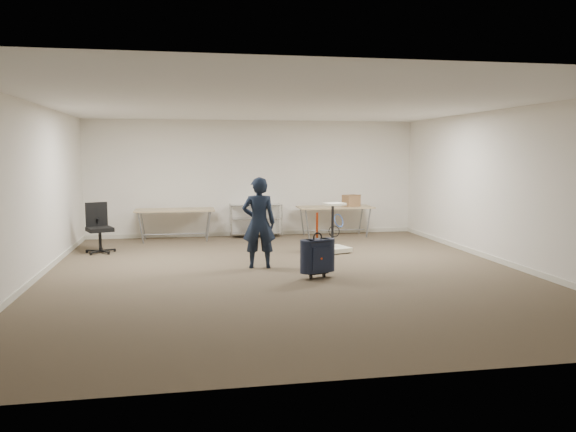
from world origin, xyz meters
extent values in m
plane|color=#4D3F2E|center=(0.00, 0.00, 0.00)|extent=(9.00, 9.00, 0.00)
plane|color=white|center=(0.00, 4.50, 1.40)|extent=(8.00, 0.00, 8.00)
plane|color=white|center=(0.00, -4.50, 1.40)|extent=(8.00, 0.00, 8.00)
plane|color=white|center=(-4.00, 0.00, 1.40)|extent=(0.00, 9.00, 9.00)
plane|color=white|center=(4.00, 0.00, 1.40)|extent=(0.00, 9.00, 9.00)
plane|color=white|center=(0.00, 0.00, 2.80)|extent=(8.00, 8.00, 0.00)
cube|color=beige|center=(0.00, 4.49, 0.05)|extent=(8.00, 0.02, 0.10)
cube|color=beige|center=(-3.99, 0.00, 0.05)|extent=(0.02, 9.00, 0.10)
cube|color=beige|center=(3.99, 0.00, 0.05)|extent=(0.02, 9.00, 0.10)
cube|color=tan|center=(-1.90, 3.95, 0.71)|extent=(1.80, 0.75, 0.03)
cylinder|color=gray|center=(-1.90, 3.95, 0.15)|extent=(1.50, 0.02, 0.02)
cylinder|color=gray|center=(-2.65, 3.65, 0.35)|extent=(0.13, 0.04, 0.69)
cylinder|color=gray|center=(-1.15, 3.65, 0.35)|extent=(0.13, 0.04, 0.69)
cylinder|color=gray|center=(-2.65, 4.25, 0.35)|extent=(0.13, 0.04, 0.69)
cylinder|color=gray|center=(-1.15, 4.25, 0.35)|extent=(0.13, 0.04, 0.69)
cube|color=tan|center=(1.90, 3.95, 0.71)|extent=(1.80, 0.75, 0.03)
cylinder|color=gray|center=(1.90, 3.95, 0.15)|extent=(1.50, 0.02, 0.02)
cylinder|color=gray|center=(1.15, 3.65, 0.35)|extent=(0.13, 0.04, 0.69)
cylinder|color=gray|center=(2.65, 3.65, 0.35)|extent=(0.13, 0.04, 0.69)
cylinder|color=gray|center=(1.15, 4.25, 0.35)|extent=(0.13, 0.04, 0.69)
cylinder|color=gray|center=(2.65, 4.25, 0.35)|extent=(0.13, 0.04, 0.69)
cylinder|color=silver|center=(-0.60, 3.98, 0.40)|extent=(0.02, 0.02, 0.80)
cylinder|color=silver|center=(0.60, 3.98, 0.40)|extent=(0.02, 0.02, 0.80)
cylinder|color=silver|center=(-0.60, 4.42, 0.40)|extent=(0.02, 0.02, 0.80)
cylinder|color=silver|center=(0.60, 4.42, 0.40)|extent=(0.02, 0.02, 0.80)
cube|color=silver|center=(0.00, 4.20, 0.10)|extent=(1.20, 0.45, 0.02)
cube|color=silver|center=(0.00, 4.20, 0.45)|extent=(1.20, 0.45, 0.02)
cube|color=silver|center=(0.00, 4.20, 0.78)|extent=(1.20, 0.45, 0.01)
imported|color=black|center=(-0.40, 0.53, 0.80)|extent=(0.62, 0.44, 1.60)
cube|color=#161D33|center=(0.42, -0.46, 0.37)|extent=(0.44, 0.33, 0.53)
cube|color=black|center=(0.42, -0.44, 0.09)|extent=(0.38, 0.25, 0.03)
cylinder|color=black|center=(0.31, -0.50, 0.04)|extent=(0.05, 0.08, 0.07)
cylinder|color=black|center=(0.54, -0.43, 0.04)|extent=(0.05, 0.08, 0.07)
torus|color=black|center=(0.42, -0.46, 0.67)|extent=(0.17, 0.07, 0.17)
cube|color=#FF440D|center=(0.42, -0.44, 0.86)|extent=(0.04, 0.02, 0.41)
cylinder|color=black|center=(-3.37, 2.58, 0.05)|extent=(0.61, 0.61, 0.09)
cylinder|color=black|center=(-3.37, 2.58, 0.26)|extent=(0.06, 0.06, 0.41)
cube|color=black|center=(-3.37, 2.58, 0.48)|extent=(0.61, 0.61, 0.08)
cube|color=black|center=(-3.45, 2.79, 0.77)|extent=(0.42, 0.22, 0.49)
cube|color=beige|center=(1.30, 1.80, 0.07)|extent=(0.70, 0.70, 0.09)
cylinder|color=black|center=(1.08, 1.58, 0.02)|extent=(0.07, 0.07, 0.04)
cylinder|color=black|center=(1.30, 1.85, 0.55)|extent=(0.05, 0.05, 0.88)
cube|color=beige|center=(1.30, 1.80, 0.99)|extent=(0.47, 0.43, 0.04)
torus|color=blue|center=(1.36, 1.71, 0.66)|extent=(0.30, 0.20, 0.27)
cube|color=#A0704A|center=(2.29, 3.92, 0.87)|extent=(0.45, 0.39, 0.28)
camera|label=1|loc=(-1.63, -9.12, 2.00)|focal=35.00mm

